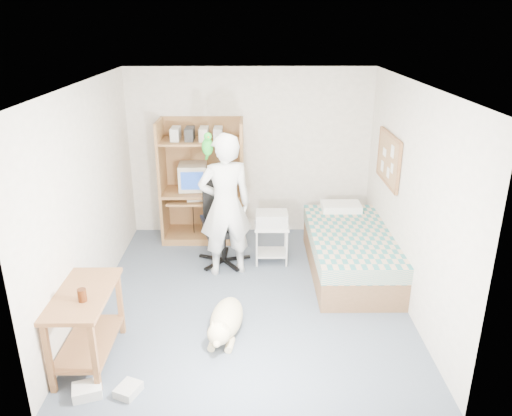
# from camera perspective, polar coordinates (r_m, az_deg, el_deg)

# --- Properties ---
(floor) EXTENTS (4.00, 4.00, 0.00)m
(floor) POSITION_cam_1_polar(r_m,az_deg,el_deg) (6.12, -0.68, -9.93)
(floor) COLOR #4B5767
(floor) RESTS_ON ground
(wall_back) EXTENTS (3.60, 0.02, 2.50)m
(wall_back) POSITION_cam_1_polar(r_m,az_deg,el_deg) (7.49, -0.68, 6.33)
(wall_back) COLOR beige
(wall_back) RESTS_ON floor
(wall_right) EXTENTS (0.02, 4.00, 2.50)m
(wall_right) POSITION_cam_1_polar(r_m,az_deg,el_deg) (5.86, 17.17, 1.16)
(wall_right) COLOR beige
(wall_right) RESTS_ON floor
(wall_left) EXTENTS (0.02, 4.00, 2.50)m
(wall_left) POSITION_cam_1_polar(r_m,az_deg,el_deg) (5.87, -18.59, 1.06)
(wall_left) COLOR beige
(wall_left) RESTS_ON floor
(ceiling) EXTENTS (3.60, 4.00, 0.02)m
(ceiling) POSITION_cam_1_polar(r_m,az_deg,el_deg) (5.29, -0.80, 14.01)
(ceiling) COLOR white
(ceiling) RESTS_ON wall_back
(computer_hutch) EXTENTS (1.20, 0.63, 1.80)m
(computer_hutch) POSITION_cam_1_polar(r_m,az_deg,el_deg) (7.40, -6.10, 2.55)
(computer_hutch) COLOR brown
(computer_hutch) RESTS_ON floor
(bed) EXTENTS (1.02, 2.02, 0.66)m
(bed) POSITION_cam_1_polar(r_m,az_deg,el_deg) (6.65, 10.65, -4.85)
(bed) COLOR brown
(bed) RESTS_ON floor
(side_desk) EXTENTS (0.50, 1.00, 0.75)m
(side_desk) POSITION_cam_1_polar(r_m,az_deg,el_deg) (5.09, -18.87, -11.63)
(side_desk) COLOR brown
(side_desk) RESTS_ON floor
(corkboard) EXTENTS (0.04, 0.94, 0.66)m
(corkboard) POSITION_cam_1_polar(r_m,az_deg,el_deg) (6.61, 14.90, 5.43)
(corkboard) COLOR olive
(corkboard) RESTS_ON wall_right
(office_chair) EXTENTS (0.63, 0.64, 1.12)m
(office_chair) POSITION_cam_1_polar(r_m,az_deg,el_deg) (6.77, -3.85, -3.00)
(office_chair) COLOR black
(office_chair) RESTS_ON floor
(person) EXTENTS (0.77, 0.60, 1.86)m
(person) POSITION_cam_1_polar(r_m,az_deg,el_deg) (6.28, -3.52, 0.29)
(person) COLOR white
(person) RESTS_ON floor
(parrot) EXTENTS (0.14, 0.24, 0.38)m
(parrot) POSITION_cam_1_polar(r_m,az_deg,el_deg) (6.08, -5.56, 7.14)
(parrot) COLOR #128224
(parrot) RESTS_ON person
(dog) EXTENTS (0.43, 1.03, 0.39)m
(dog) POSITION_cam_1_polar(r_m,az_deg,el_deg) (5.36, -3.50, -12.70)
(dog) COLOR beige
(dog) RESTS_ON floor
(printer_cart) EXTENTS (0.46, 0.37, 0.54)m
(printer_cart) POSITION_cam_1_polar(r_m,az_deg,el_deg) (6.75, 1.78, -3.38)
(printer_cart) COLOR silver
(printer_cart) RESTS_ON floor
(printer) EXTENTS (0.42, 0.32, 0.18)m
(printer) POSITION_cam_1_polar(r_m,az_deg,el_deg) (6.64, 1.81, -1.23)
(printer) COLOR #AEAEA9
(printer) RESTS_ON printer_cart
(crt_monitor) EXTENTS (0.42, 0.44, 0.38)m
(crt_monitor) POSITION_cam_1_polar(r_m,az_deg,el_deg) (7.38, -7.21, 3.59)
(crt_monitor) COLOR beige
(crt_monitor) RESTS_ON computer_hutch
(keyboard) EXTENTS (0.46, 0.21, 0.03)m
(keyboard) POSITION_cam_1_polar(r_m,az_deg,el_deg) (7.30, -6.11, 1.04)
(keyboard) COLOR beige
(keyboard) RESTS_ON computer_hutch
(pencil_cup) EXTENTS (0.08, 0.08, 0.12)m
(pencil_cup) POSITION_cam_1_polar(r_m,az_deg,el_deg) (7.29, -3.11, 2.35)
(pencil_cup) COLOR gold
(pencil_cup) RESTS_ON computer_hutch
(drink_glass) EXTENTS (0.08, 0.08, 0.12)m
(drink_glass) POSITION_cam_1_polar(r_m,az_deg,el_deg) (4.80, -19.26, -9.39)
(drink_glass) COLOR #3D1A09
(drink_glass) RESTS_ON side_desk
(floor_box_a) EXTENTS (0.30, 0.27, 0.10)m
(floor_box_a) POSITION_cam_1_polar(r_m,az_deg,el_deg) (4.93, -18.73, -19.17)
(floor_box_a) COLOR white
(floor_box_a) RESTS_ON floor
(floor_box_b) EXTENTS (0.25, 0.27, 0.08)m
(floor_box_b) POSITION_cam_1_polar(r_m,az_deg,el_deg) (4.85, -14.38, -19.48)
(floor_box_b) COLOR #B6B6B1
(floor_box_b) RESTS_ON floor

